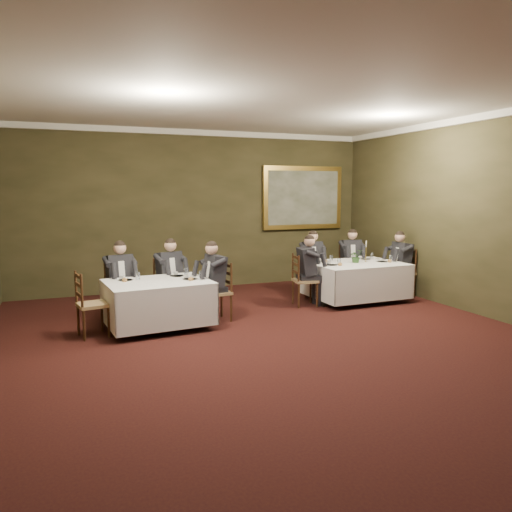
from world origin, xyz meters
TOP-DOWN VIEW (x-y plane):
  - ground at (0.00, 0.00)m, footprint 10.00×10.00m
  - ceiling at (0.00, 0.00)m, footprint 8.00×10.00m
  - back_wall at (0.00, 5.00)m, footprint 8.00×0.10m
  - crown_molding at (0.00, 0.00)m, footprint 8.00×10.00m
  - table_main at (2.60, 2.56)m, footprint 1.86×1.43m
  - table_second at (-1.45, 1.98)m, footprint 1.72×1.38m
  - chair_main_backleft at (2.09, 3.49)m, footprint 0.50×0.49m
  - diner_main_backleft at (2.09, 3.48)m, footprint 0.48×0.54m
  - chair_main_backright at (3.07, 3.51)m, footprint 0.52×0.50m
  - diner_main_backright at (3.07, 3.50)m, footprint 0.49×0.55m
  - chair_main_endleft at (1.45, 2.54)m, footprint 0.48×0.50m
  - diner_main_endleft at (1.46, 2.54)m, footprint 0.54×0.47m
  - chair_main_endright at (3.75, 2.59)m, footprint 0.42×0.44m
  - diner_main_endright at (3.74, 2.59)m, footprint 0.48×0.42m
  - chair_sec_backleft at (-1.96, 2.76)m, footprint 0.51×0.49m
  - diner_sec_backleft at (-1.96, 2.75)m, footprint 0.48×0.54m
  - chair_sec_backright at (-1.10, 2.84)m, footprint 0.54×0.53m
  - diner_sec_backright at (-1.10, 2.83)m, footprint 0.52×0.58m
  - chair_sec_endright at (-0.44, 2.08)m, footprint 0.47×0.49m
  - diner_sec_endright at (-0.45, 2.08)m, footprint 0.53×0.46m
  - chair_sec_endleft at (-2.46, 1.88)m, footprint 0.49×0.51m
  - centerpiece at (2.61, 2.58)m, footprint 0.27×0.24m
  - candlestick at (2.85, 2.60)m, footprint 0.06×0.06m
  - place_setting_table_main at (2.15, 2.96)m, footprint 0.33×0.31m
  - place_setting_table_second at (-1.86, 2.30)m, footprint 0.33×0.31m
  - painting at (2.60, 4.94)m, footprint 2.06×0.09m

SIDE VIEW (x-z plane):
  - ground at x=0.00m, z-range 0.00..0.00m
  - chair_main_backleft at x=2.09m, z-range -0.22..0.78m
  - chair_main_backright at x=3.07m, z-range -0.22..0.78m
  - chair_main_endleft at x=1.45m, z-range -0.22..0.78m
  - chair_main_endright at x=3.75m, z-range -0.22..0.78m
  - chair_sec_backleft at x=-1.96m, z-range -0.22..0.78m
  - chair_sec_backright at x=-1.10m, z-range -0.22..0.78m
  - chair_sec_endright at x=-0.44m, z-range -0.22..0.78m
  - chair_sec_endleft at x=-2.46m, z-range -0.22..0.78m
  - table_second at x=-1.45m, z-range 0.12..0.78m
  - table_main at x=2.60m, z-range 0.12..0.78m
  - diner_main_backleft at x=2.09m, z-range -0.16..1.19m
  - diner_main_backright at x=3.07m, z-range -0.16..1.19m
  - diner_main_endleft at x=1.46m, z-range -0.16..1.19m
  - diner_main_endright at x=3.74m, z-range -0.16..1.19m
  - diner_sec_backleft at x=-1.96m, z-range -0.16..1.19m
  - diner_sec_backright at x=-1.10m, z-range -0.16..1.19m
  - diner_sec_endright at x=-0.45m, z-range -0.16..1.19m
  - place_setting_table_main at x=2.15m, z-range 0.73..0.87m
  - place_setting_table_second at x=-1.86m, z-range 0.73..0.87m
  - centerpiece at x=2.61m, z-range 0.77..1.05m
  - candlestick at x=2.85m, z-range 0.71..1.15m
  - back_wall at x=0.00m, z-range 0.00..3.50m
  - painting at x=2.60m, z-range 1.27..2.77m
  - crown_molding at x=0.00m, z-range 3.38..3.50m
  - ceiling at x=0.00m, z-range 3.45..3.55m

